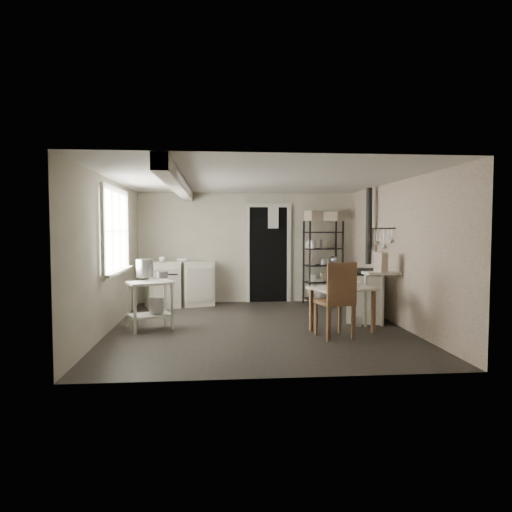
{
  "coord_description": "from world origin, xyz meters",
  "views": [
    {
      "loc": [
        -0.65,
        -7.08,
        1.53
      ],
      "look_at": [
        0.0,
        0.3,
        1.1
      ],
      "focal_mm": 32.0,
      "sensor_mm": 36.0,
      "label": 1
    }
  ],
  "objects": [
    {
      "name": "floor",
      "position": [
        0.0,
        0.0,
        0.0
      ],
      "size": [
        5.0,
        5.0,
        0.0
      ],
      "primitive_type": "plane",
      "color": "black",
      "rests_on": "ground"
    },
    {
      "name": "doorway",
      "position": [
        0.45,
        2.47,
        1.0
      ],
      "size": [
        0.96,
        0.1,
        2.08
      ],
      "primitive_type": null,
      "color": "beige",
      "rests_on": "ground"
    },
    {
      "name": "work_table",
      "position": [
        1.22,
        -0.48,
        0.38
      ],
      "size": [
        1.03,
        0.86,
        0.67
      ],
      "primitive_type": null,
      "rotation": [
        0.0,
        0.0,
        0.31
      ],
      "color": "beige",
      "rests_on": "ground"
    },
    {
      "name": "window",
      "position": [
        -2.22,
        0.2,
        1.5
      ],
      "size": [
        0.12,
        1.76,
        1.28
      ],
      "primitive_type": null,
      "color": "beige",
      "rests_on": "wall_left"
    },
    {
      "name": "wallpaper_panel",
      "position": [
        2.24,
        0.0,
        1.15
      ],
      "size": [
        0.01,
        5.0,
        2.3
      ],
      "primitive_type": null,
      "color": "beige",
      "rests_on": "wall_right"
    },
    {
      "name": "mixing_bowl",
      "position": [
        -1.32,
        1.98,
        0.96
      ],
      "size": [
        0.29,
        0.29,
        0.07
      ],
      "primitive_type": "imported",
      "rotation": [
        0.0,
        0.0,
        0.03
      ],
      "color": "white",
      "rests_on": "base_cabinets"
    },
    {
      "name": "utensil_rail",
      "position": [
        2.19,
        0.6,
        1.55
      ],
      "size": [
        0.06,
        1.2,
        0.44
      ],
      "primitive_type": null,
      "color": "#B5B5B7",
      "rests_on": "wall_right"
    },
    {
      "name": "wall_back",
      "position": [
        0.0,
        2.5,
        1.15
      ],
      "size": [
        4.5,
        0.02,
        2.3
      ],
      "primitive_type": "cube",
      "color": "#B9B29E",
      "rests_on": "ground"
    },
    {
      "name": "bucket",
      "position": [
        -1.55,
        -0.11,
        0.39
      ],
      "size": [
        0.22,
        0.22,
        0.23
      ],
      "primitive_type": "cylinder",
      "rotation": [
        0.0,
        0.0,
        -0.01
      ],
      "color": "#B5B5B7",
      "rests_on": "prep_table"
    },
    {
      "name": "wall_front",
      "position": [
        0.0,
        -2.5,
        1.15
      ],
      "size": [
        4.5,
        0.02,
        2.3
      ],
      "primitive_type": "cube",
      "color": "#B9B29E",
      "rests_on": "ground"
    },
    {
      "name": "storage_box_a",
      "position": [
        1.34,
        2.14,
        2.01
      ],
      "size": [
        0.38,
        0.36,
        0.2
      ],
      "primitive_type": "cube",
      "rotation": [
        0.0,
        0.0,
        0.43
      ],
      "color": "beige",
      "rests_on": "shelf_rack"
    },
    {
      "name": "table_cup",
      "position": [
        1.43,
        -0.53,
        0.81
      ],
      "size": [
        0.13,
        0.13,
        0.1
      ],
      "primitive_type": "imported",
      "rotation": [
        0.0,
        0.0,
        0.36
      ],
      "color": "white",
      "rests_on": "work_table"
    },
    {
      "name": "shelf_jar",
      "position": [
        1.26,
        2.19,
        1.37
      ],
      "size": [
        0.12,
        0.12,
        0.2
      ],
      "primitive_type": "imported",
      "rotation": [
        0.0,
        0.0,
        0.42
      ],
      "color": "white",
      "rests_on": "shelf_rack"
    },
    {
      "name": "stockpot",
      "position": [
        -1.74,
        0.0,
        0.94
      ],
      "size": [
        0.3,
        0.3,
        0.28
      ],
      "primitive_type": "cylinder",
      "rotation": [
        0.0,
        0.0,
        0.16
      ],
      "color": "#B5B5B7",
      "rests_on": "prep_table"
    },
    {
      "name": "stove",
      "position": [
        1.88,
        0.5,
        0.44
      ],
      "size": [
        0.87,
        1.18,
        0.83
      ],
      "primitive_type": null,
      "rotation": [
        0.0,
        0.0,
        -0.3
      ],
      "color": "beige",
      "rests_on": "ground"
    },
    {
      "name": "shelf_rack",
      "position": [
        1.57,
        2.2,
        0.95
      ],
      "size": [
        0.86,
        0.53,
        1.71
      ],
      "primitive_type": null,
      "rotation": [
        0.0,
        0.0,
        0.28
      ],
      "color": "black",
      "rests_on": "ground"
    },
    {
      "name": "ceiling_beam",
      "position": [
        -1.2,
        0.0,
        2.2
      ],
      "size": [
        0.18,
        5.0,
        0.18
      ],
      "primitive_type": null,
      "color": "beige",
      "rests_on": "ceiling"
    },
    {
      "name": "wall_left",
      "position": [
        -2.25,
        0.0,
        1.15
      ],
      "size": [
        0.02,
        5.0,
        2.3
      ],
      "primitive_type": "cube",
      "color": "#B9B29E",
      "rests_on": "ground"
    },
    {
      "name": "counter_cup",
      "position": [
        -1.71,
        1.95,
        0.97
      ],
      "size": [
        0.16,
        0.16,
        0.1
      ],
      "primitive_type": "imported",
      "rotation": [
        0.0,
        0.0,
        0.33
      ],
      "color": "white",
      "rests_on": "base_cabinets"
    },
    {
      "name": "base_cabinets",
      "position": [
        -1.38,
        2.07,
        0.46
      ],
      "size": [
        1.48,
        0.98,
        0.9
      ],
      "primitive_type": null,
      "rotation": [
        0.0,
        0.0,
        0.31
      ],
      "color": "beige",
      "rests_on": "ground"
    },
    {
      "name": "wall_right",
      "position": [
        2.25,
        0.0,
        1.15
      ],
      "size": [
        0.02,
        5.0,
        2.3
      ],
      "primitive_type": "cube",
      "color": "#B9B29E",
      "rests_on": "ground"
    },
    {
      "name": "oats_box",
      "position": [
        1.92,
        -0.17,
        1.01
      ],
      "size": [
        0.17,
        0.23,
        0.31
      ],
      "primitive_type": "cube",
      "rotation": [
        0.0,
        0.0,
        0.24
      ],
      "color": "beige",
      "rests_on": "side_ledge"
    },
    {
      "name": "chair",
      "position": [
        1.02,
        -0.81,
        0.48
      ],
      "size": [
        0.54,
        0.56,
        1.08
      ],
      "primitive_type": null,
      "rotation": [
        0.0,
        0.0,
        0.23
      ],
      "color": "brown",
      "rests_on": "ground"
    },
    {
      "name": "storage_box_b",
      "position": [
        1.7,
        2.18,
        1.99
      ],
      "size": [
        0.33,
        0.31,
        0.18
      ],
      "primitive_type": "cube",
      "rotation": [
        0.0,
        0.0,
        -0.18
      ],
      "color": "beige",
      "rests_on": "shelf_rack"
    },
    {
      "name": "ceiling",
      "position": [
        0.0,
        0.0,
        2.3
      ],
      "size": [
        5.0,
        5.0,
        0.0
      ],
      "primitive_type": "plane",
      "rotation": [
        3.14,
        0.0,
        0.0
      ],
      "color": "beige",
      "rests_on": "wall_back"
    },
    {
      "name": "stovepipe",
      "position": [
        2.09,
        0.93,
        1.59
      ],
      "size": [
        0.14,
        0.14,
        1.42
      ],
      "primitive_type": null,
      "rotation": [
        0.0,
        0.0,
        -0.38
      ],
      "color": "black",
      "rests_on": "stove"
    },
    {
      "name": "prep_table",
      "position": [
        -1.64,
        -0.1,
        0.4
      ],
      "size": [
        0.78,
        0.68,
        0.74
      ],
      "primitive_type": null,
      "rotation": [
        0.0,
        0.0,
        0.41
      ],
      "color": "beige",
      "rests_on": "ground"
    },
    {
      "name": "saucepan",
      "position": [
        -1.47,
        -0.1,
        0.85
      ],
      "size": [
        0.21,
        0.21,
        0.1
      ],
      "primitive_type": "cylinder",
      "rotation": [
        0.0,
        0.0,
        0.17
      ],
      "color": "#B5B5B7",
      "rests_on": "prep_table"
    },
    {
      "name": "flour_sack",
      "position": [
        1.44,
        2.16,
        0.24
      ],
      "size": [
        0.47,
        0.42,
        0.51
      ],
      "primitive_type": "ellipsoid",
      "rotation": [
        0.0,
        0.0,
        -0.13
      ],
      "color": "silver",
      "rests_on": "ground"
    },
    {
      "name": "floor_crock",
      "position": [
        1.58,
        -0.1,
        0.07
      ],
      "size": [
        0.15,
        0.15,
        0.15
      ],
      "primitive_type": "cylinder",
      "rotation": [
        0.0,
        0.0,
        -0.4
      ],
      "color": "white",
      "rests_on": "ground"
    },
    {
      "name": "side_ledge",
      "position": [
        1.95,
        -0.13,
        0.43
      ],
      "size": [
        0.59,
        0.35,
        0.87
      ],
      "primitive_type": null,
      "rotation": [
        0.0,
        0.0,
        0.09
      ],
      "color": "beige",
      "rests_on": "ground"
    }
  ]
}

